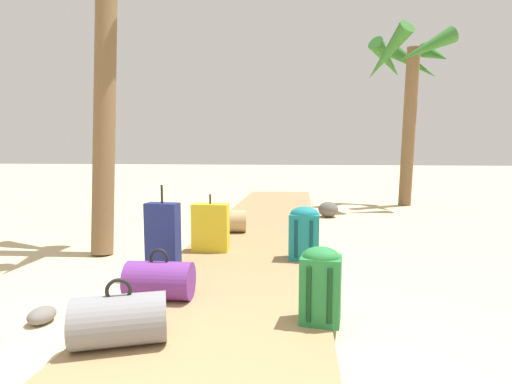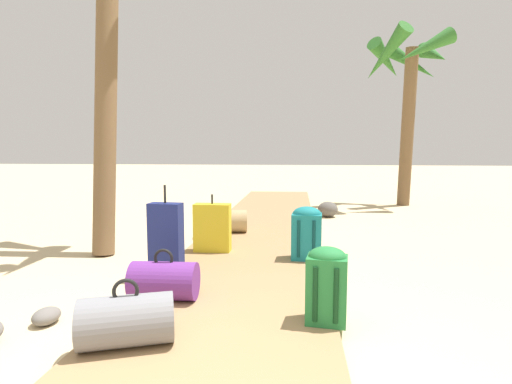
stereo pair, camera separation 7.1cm
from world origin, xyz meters
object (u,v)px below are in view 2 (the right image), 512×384
backpack_teal (307,232)px  duffel_bag_purple (164,280)px  suitcase_navy (166,238)px  backpack_green (327,283)px  duffel_bag_tan (224,221)px  suitcase_yellow (212,228)px  duffel_bag_grey (127,320)px  palm_tree_far_right (407,76)px

backpack_teal → duffel_bag_purple: bearing=-131.2°
suitcase_navy → backpack_green: suitcase_navy is taller
backpack_teal → duffel_bag_tan: 1.84m
backpack_teal → backpack_green: 1.69m
duffel_bag_purple → duffel_bag_tan: size_ratio=0.77×
suitcase_yellow → suitcase_navy: size_ratio=0.79×
duffel_bag_grey → suitcase_yellow: bearing=89.1°
duffel_bag_purple → suitcase_yellow: bearing=87.8°
duffel_bag_purple → backpack_green: (1.30, -0.32, 0.13)m
duffel_bag_grey → suitcase_navy: 1.54m
backpack_green → palm_tree_far_right: size_ratio=0.14×
backpack_green → palm_tree_far_right: 7.72m
duffel_bag_purple → palm_tree_far_right: size_ratio=0.14×
suitcase_yellow → duffel_bag_tan: bearing=93.0°
suitcase_yellow → suitcase_navy: 0.95m
backpack_teal → duffel_bag_tan: backpack_teal is taller
suitcase_yellow → backpack_green: (1.24, -1.93, -0.00)m
duffel_bag_purple → backpack_green: 1.35m
duffel_bag_grey → suitcase_navy: bearing=99.2°
duffel_bag_tan → palm_tree_far_right: size_ratio=0.18×
duffel_bag_purple → duffel_bag_tan: 2.76m
duffel_bag_grey → backpack_green: backpack_green is taller
duffel_bag_grey → backpack_teal: bearing=61.5°
suitcase_yellow → backpack_green: size_ratio=1.26×
suitcase_yellow → duffel_bag_purple: (-0.06, -1.62, -0.13)m
backpack_teal → suitcase_navy: 1.56m
backpack_teal → suitcase_navy: bearing=-155.3°
duffel_bag_grey → backpack_teal: (1.17, 2.16, 0.15)m
duffel_bag_purple → palm_tree_far_right: 7.98m
backpack_teal → duffel_bag_grey: bearing=-118.5°
suitcase_yellow → duffel_bag_purple: size_ratio=1.27×
suitcase_yellow → palm_tree_far_right: palm_tree_far_right is taller
duffel_bag_purple → duffel_bag_tan: bearing=90.0°
duffel_bag_tan → palm_tree_far_right: palm_tree_far_right is taller
suitcase_yellow → duffel_bag_tan: size_ratio=0.98×
backpack_teal → suitcase_yellow: bearing=167.7°
suitcase_yellow → backpack_teal: bearing=-12.3°
backpack_green → palm_tree_far_right: bearing=71.9°
suitcase_navy → duffel_bag_tan: 2.06m
duffel_bag_grey → backpack_green: 1.37m
duffel_bag_purple → duffel_bag_tan: (0.00, 2.76, 0.01)m
duffel_bag_grey → duffel_bag_tan: bearing=90.4°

